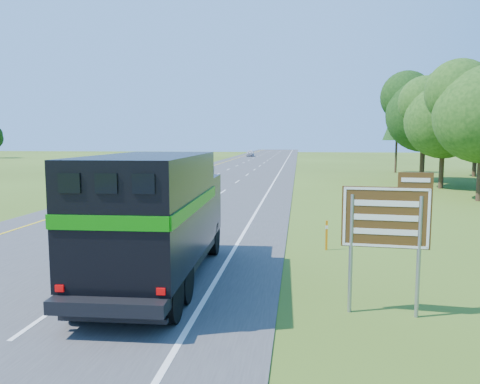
{
  "coord_description": "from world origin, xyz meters",
  "views": [
    {
      "loc": [
        8.0,
        0.54,
        4.41
      ],
      "look_at": [
        4.87,
        25.24,
        1.53
      ],
      "focal_mm": 35.0,
      "sensor_mm": 36.0,
      "label": 1
    }
  ],
  "objects_px": {
    "exit_sign": "(387,223)",
    "horse_truck": "(157,215)",
    "white_suv": "(195,169)",
    "far_car": "(250,153)"
  },
  "relations": [
    {
      "from": "exit_sign",
      "to": "horse_truck",
      "type": "bearing_deg",
      "value": 170.13
    },
    {
      "from": "white_suv",
      "to": "exit_sign",
      "type": "xyz_separation_m",
      "value": [
        13.68,
        -39.41,
        1.36
      ]
    },
    {
      "from": "white_suv",
      "to": "far_car",
      "type": "distance_m",
      "value": 60.62
    },
    {
      "from": "horse_truck",
      "to": "white_suv",
      "type": "distance_m",
      "value": 38.39
    },
    {
      "from": "horse_truck",
      "to": "far_car",
      "type": "xyz_separation_m",
      "value": [
        -7.49,
        98.29,
        -1.32
      ]
    },
    {
      "from": "horse_truck",
      "to": "exit_sign",
      "type": "relative_size",
      "value": 2.47
    },
    {
      "from": "horse_truck",
      "to": "white_suv",
      "type": "bearing_deg",
      "value": 99.06
    },
    {
      "from": "white_suv",
      "to": "exit_sign",
      "type": "bearing_deg",
      "value": -68.66
    },
    {
      "from": "horse_truck",
      "to": "exit_sign",
      "type": "bearing_deg",
      "value": -17.12
    },
    {
      "from": "white_suv",
      "to": "horse_truck",
      "type": "bearing_deg",
      "value": -76.84
    }
  ]
}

